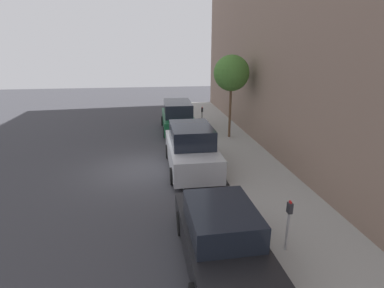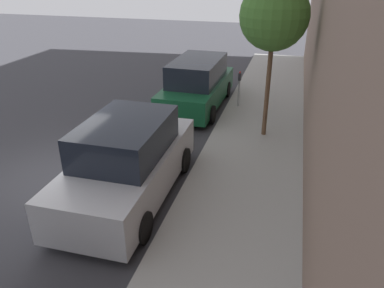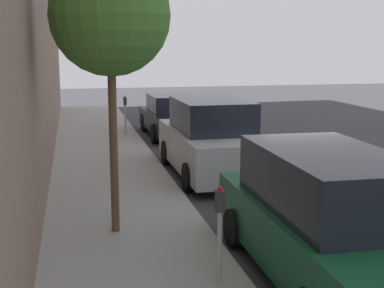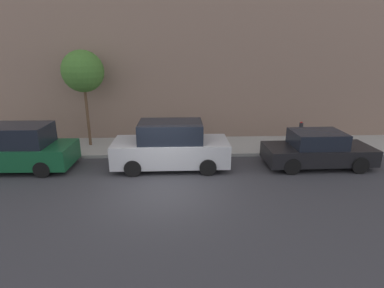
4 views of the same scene
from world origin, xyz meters
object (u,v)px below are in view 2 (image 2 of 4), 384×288
Objects in this scene: parking_meter_far at (239,85)px; parked_minivan_third at (197,84)px; street_tree at (274,16)px; parked_suv_second at (128,162)px.

parked_minivan_third is at bearing -176.44° from parking_meter_far.
parked_suv_second is at bearing -123.91° from street_tree.
parking_meter_far is 3.92m from street_tree.
parked_suv_second is 1.03× the size of street_tree.
street_tree is (2.82, -2.33, 2.89)m from parked_minivan_third.
parked_suv_second is 3.54× the size of parking_meter_far.
parked_suv_second is at bearing -90.12° from parked_minivan_third.
parked_minivan_third is (0.01, 6.55, -0.01)m from parked_suv_second.
street_tree reaches higher than parked_minivan_third.
street_tree reaches higher than parking_meter_far.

